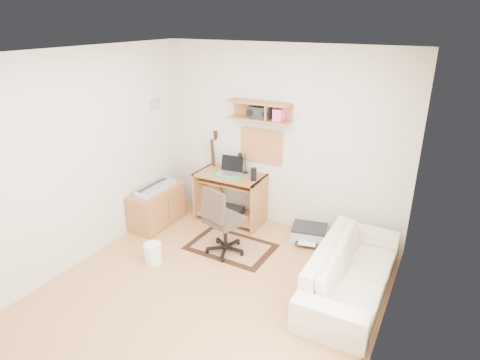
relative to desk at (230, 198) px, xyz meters
The scene contains 22 objects.
floor 1.89m from the desk, 68.56° to the right, with size 3.60×4.00×0.01m, color tan.
ceiling 2.90m from the desk, 68.56° to the right, with size 3.60×4.00×0.01m, color white.
back_wall 1.18m from the desk, 22.46° to the left, with size 3.60×0.01×2.60m, color beige.
left_wall 2.26m from the desk, 123.18° to the right, with size 0.01×4.00×2.60m, color beige.
right_wall 3.16m from the desk, 34.80° to the right, with size 0.01×4.00×2.60m, color beige.
wall_shelf 1.39m from the desk, 21.68° to the left, with size 0.90×0.25×0.26m, color #9C6737.
cork_board 0.92m from the desk, 34.06° to the left, with size 0.64×0.03×0.49m, color tan.
wall_photo 1.76m from the desk, 168.55° to the right, with size 0.02×0.20×0.15m, color #4C8CBF.
desk is the anchor object (origin of this frame).
laptop 0.50m from the desk, 106.98° to the right, with size 0.34×0.34×0.26m, color silver, non-canonical shape.
speaker 0.62m from the desk, ahead, with size 0.08×0.08×0.18m, color black.
desk_lamp 0.58m from the desk, 38.82° to the left, with size 0.11×0.11×0.33m, color black, non-canonical shape.
pencil_cup 0.55m from the desk, 17.23° to the left, with size 0.08×0.08×0.11m, color #3847AA.
boombox 1.37m from the desk, 20.42° to the left, with size 0.31×0.14×0.16m, color black.
rug 0.88m from the desk, 60.25° to the right, with size 1.11×0.74×0.01m, color tan.
task_chair 0.92m from the desk, 64.75° to the right, with size 0.49×0.49×0.95m, color #372A20, non-canonical shape.
cabinet 1.09m from the desk, 145.95° to the right, with size 0.40×0.90×0.55m, color #9C6737.
music_keyboard 1.11m from the desk, 145.95° to the right, with size 0.22×0.70×0.06m, color #B2B5BA.
guitar 0.51m from the desk, 161.40° to the left, with size 0.35×0.22×1.31m, color #A97E34, non-canonical shape.
waste_basket 1.53m from the desk, 101.02° to the right, with size 0.22×0.22×0.26m, color white.
printer 1.29m from the desk, ahead, with size 0.49×0.38×0.19m, color #A5A8AA.
sofa 2.24m from the desk, 23.28° to the right, with size 1.93×0.56×0.75m, color beige.
Camera 1 is at (2.11, -3.15, 2.92)m, focal length 30.68 mm.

